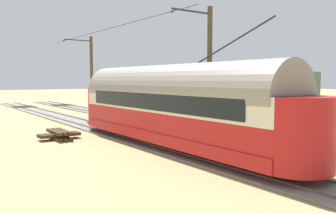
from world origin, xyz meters
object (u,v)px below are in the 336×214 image
(catenary_pole_mid_near, at_px, (208,73))
(spare_tie_stack, at_px, (59,135))
(catenary_pole_foreground, at_px, (91,76))
(vintage_streetcar, at_px, (170,104))
(boxcar_adjacent, at_px, (224,102))

(catenary_pole_mid_near, distance_m, spare_tie_stack, 9.51)
(catenary_pole_foreground, bearing_deg, catenary_pole_mid_near, 90.00)
(vintage_streetcar, height_order, spare_tie_stack, vintage_streetcar)
(catenary_pole_foreground, distance_m, catenary_pole_mid_near, 16.28)
(vintage_streetcar, distance_m, catenary_pole_foreground, 16.35)
(catenary_pole_foreground, bearing_deg, boxcar_adjacent, 99.38)
(catenary_pole_mid_near, bearing_deg, catenary_pole_foreground, -90.00)
(boxcar_adjacent, bearing_deg, vintage_streetcar, 12.30)
(vintage_streetcar, distance_m, spare_tie_stack, 7.32)
(catenary_pole_foreground, height_order, spare_tie_stack, catenary_pole_foreground)
(catenary_pole_mid_near, bearing_deg, spare_tie_stack, -44.00)
(vintage_streetcar, bearing_deg, boxcar_adjacent, -167.70)
(catenary_pole_foreground, height_order, catenary_pole_mid_near, same)
(boxcar_adjacent, relative_size, catenary_pole_foreground, 1.47)
(catenary_pole_mid_near, bearing_deg, boxcar_adjacent, -152.69)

